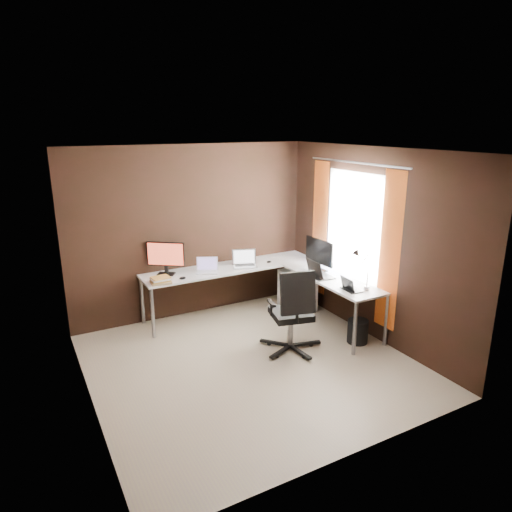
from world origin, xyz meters
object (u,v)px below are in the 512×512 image
Objects in this scene: laptop_silver at (245,263)px; desk_lamp at (361,265)px; laptop_black_big at (318,273)px; wastebasket at (358,331)px; office_chair at (292,327)px; drawer_pedestal at (297,290)px; laptop_black_small at (350,287)px; laptop_white at (207,269)px; book_stack at (161,280)px; monitor_right at (319,253)px; monitor_left at (166,256)px.

desk_lamp reaches higher than laptop_silver.
laptop_black_big is 1.26× the size of wastebasket.
office_chair is at bearing 150.15° from desk_lamp.
drawer_pedestal is at bearing 93.02° from wastebasket.
drawer_pedestal is at bearing 1.10° from laptop_black_small.
drawer_pedestal is 1.63× the size of laptop_white.
book_stack is 0.92× the size of wastebasket.
laptop_black_small is at bearing 168.11° from monitor_right.
laptop_white is 2.16m from desk_lamp.
office_chair reaches higher than laptop_silver.
laptop_black_big is (-0.10, -0.64, 0.48)m from drawer_pedestal.
laptop_black_big is at bearing 3.72° from monitor_left.
laptop_silver is at bearing 100.77° from desk_lamp.
monitor_left is 2.80m from wastebasket.
laptop_white is (0.54, -0.18, -0.21)m from monitor_left.
monitor_right is at bearing -80.84° from drawer_pedestal.
laptop_white is 1.35× the size of laptop_black_small.
drawer_pedestal is at bearing -4.59° from laptop_black_big.
monitor_left is at bearing -173.42° from laptop_white.
wastebasket is at bearing -162.60° from laptop_black_big.
drawer_pedestal is 2.08m from monitor_left.
office_chair is (-0.88, -0.67, -0.68)m from monitor_right.
wastebasket is (0.00, -0.90, -0.84)m from monitor_right.
desk_lamp is (0.13, -0.03, 0.29)m from laptop_black_small.
monitor_right is at bearing -15.02° from book_stack.
laptop_silver is at bearing 27.95° from laptop_black_small.
book_stack is at bearing -143.50° from laptop_white.
desk_lamp is at bearing -33.87° from book_stack.
book_stack reaches higher than wastebasket.
laptop_white is 0.88× the size of laptop_silver.
laptop_black_big is 0.75× the size of desk_lamp.
laptop_silver reaches higher than book_stack.
laptop_black_small is 0.87× the size of wastebasket.
monitor_right is 1.23m from wastebasket.
wastebasket is (0.13, -0.06, -0.62)m from laptop_black_small.
monitor_left is 2.17m from monitor_right.
wastebasket is (1.43, -1.62, -0.62)m from laptop_white.
monitor_left is (-1.90, 0.48, 0.69)m from drawer_pedestal.
monitor_left is at bearing 165.92° from drawer_pedestal.
office_chair is at bearing -126.50° from drawer_pedestal.
desk_lamp is (2.16, -1.45, 0.29)m from book_stack.
drawer_pedestal is 1.53× the size of laptop_black_big.
office_chair is (-0.76, 0.17, -0.45)m from laptop_black_small.
office_chair is (-0.72, -0.45, -0.46)m from laptop_black_big.
laptop_black_big is (-0.16, -0.21, -0.21)m from monitor_right.
monitor_left is 0.89× the size of desk_lamp.
monitor_left is 2.13m from laptop_black_big.
monitor_left reaches higher than wastebasket.
laptop_white is at bearing 131.44° from wastebasket.
monitor_right reaches higher than laptop_silver.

